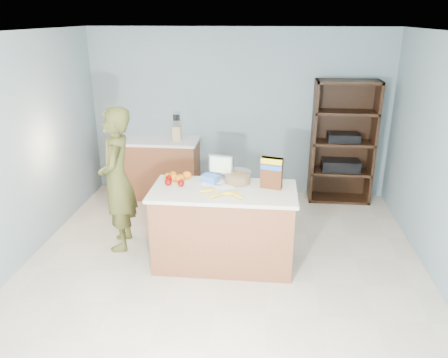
# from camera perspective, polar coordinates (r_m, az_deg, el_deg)

# --- Properties ---
(floor) EXTENTS (4.50, 5.00, 0.02)m
(floor) POSITION_cam_1_polar(r_m,az_deg,el_deg) (4.82, -0.43, -12.68)
(floor) COLOR beige
(floor) RESTS_ON ground
(walls) EXTENTS (4.52, 5.02, 2.51)m
(walls) POSITION_cam_1_polar(r_m,az_deg,el_deg) (4.15, -0.49, 6.74)
(walls) COLOR gray
(walls) RESTS_ON ground
(counter_peninsula) EXTENTS (1.56, 0.76, 0.90)m
(counter_peninsula) POSITION_cam_1_polar(r_m,az_deg,el_deg) (4.87, -0.06, -6.66)
(counter_peninsula) COLOR brown
(counter_peninsula) RESTS_ON ground
(back_cabinet) EXTENTS (1.24, 0.62, 0.90)m
(back_cabinet) POSITION_cam_1_polar(r_m,az_deg,el_deg) (6.78, -8.54, 1.50)
(back_cabinet) COLOR brown
(back_cabinet) RESTS_ON ground
(shelving_unit) EXTENTS (0.90, 0.40, 1.80)m
(shelving_unit) POSITION_cam_1_polar(r_m,az_deg,el_deg) (6.69, 15.15, 4.44)
(shelving_unit) COLOR black
(shelving_unit) RESTS_ON ground
(person) EXTENTS (0.52, 0.69, 1.71)m
(person) POSITION_cam_1_polar(r_m,az_deg,el_deg) (5.22, -13.78, -0.10)
(person) COLOR #4C4D20
(person) RESTS_ON ground
(knife_block) EXTENTS (0.12, 0.10, 0.31)m
(knife_block) POSITION_cam_1_polar(r_m,az_deg,el_deg) (6.51, -6.16, 6.01)
(knife_block) COLOR tan
(knife_block) RESTS_ON back_cabinet
(envelopes) EXTENTS (0.37, 0.20, 0.00)m
(envelopes) POSITION_cam_1_polar(r_m,az_deg,el_deg) (4.78, -0.82, -0.80)
(envelopes) COLOR white
(envelopes) RESTS_ON counter_peninsula
(bananas) EXTENTS (0.49, 0.25, 0.04)m
(bananas) POSITION_cam_1_polar(r_m,az_deg,el_deg) (4.50, -0.20, -1.96)
(bananas) COLOR yellow
(bananas) RESTS_ON counter_peninsula
(apples) EXTENTS (0.24, 0.20, 0.07)m
(apples) POSITION_cam_1_polar(r_m,az_deg,el_deg) (4.82, -6.72, -0.30)
(apples) COLOR #7F0602
(apples) RESTS_ON counter_peninsula
(oranges) EXTENTS (0.30, 0.20, 0.08)m
(oranges) POSITION_cam_1_polar(r_m,az_deg,el_deg) (4.94, -5.99, 0.33)
(oranges) COLOR orange
(oranges) RESTS_ON counter_peninsula
(blue_carton) EXTENTS (0.21, 0.18, 0.08)m
(blue_carton) POSITION_cam_1_polar(r_m,az_deg,el_deg) (4.87, -1.80, 0.07)
(blue_carton) COLOR blue
(blue_carton) RESTS_ON counter_peninsula
(salad_bowl) EXTENTS (0.30, 0.30, 0.13)m
(salad_bowl) POSITION_cam_1_polar(r_m,az_deg,el_deg) (4.85, 1.79, 0.20)
(salad_bowl) COLOR #267219
(salad_bowl) RESTS_ON counter_peninsula
(tv) EXTENTS (0.28, 0.12, 0.28)m
(tv) POSITION_cam_1_polar(r_m,az_deg,el_deg) (4.91, -0.39, 1.74)
(tv) COLOR silver
(tv) RESTS_ON counter_peninsula
(cereal_box) EXTENTS (0.24, 0.14, 0.34)m
(cereal_box) POSITION_cam_1_polar(r_m,az_deg,el_deg) (4.66, 6.25, 1.08)
(cereal_box) COLOR #592B14
(cereal_box) RESTS_ON counter_peninsula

